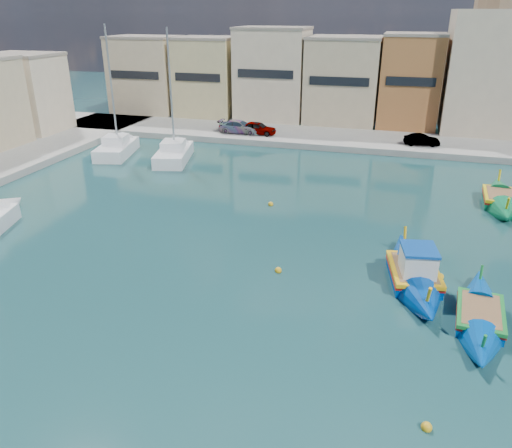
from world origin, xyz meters
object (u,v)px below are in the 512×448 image
at_px(luzzu_blue_cabin, 414,275).
at_px(yacht_north, 178,150).
at_px(church_block, 500,53).
at_px(luzzu_blue_south, 480,317).
at_px(yacht_midnorth, 123,145).
at_px(luzzu_green, 501,200).

height_order(luzzu_blue_cabin, yacht_north, yacht_north).
distance_m(church_block, luzzu_blue_south, 39.63).
height_order(church_block, luzzu_blue_south, church_block).
height_order(luzzu_blue_south, yacht_north, yacht_north).
distance_m(yacht_north, yacht_midnorth, 5.86).
relative_size(church_block, yacht_midnorth, 1.55).
bearing_deg(luzzu_blue_south, yacht_midnorth, 144.32).
height_order(church_block, yacht_north, church_block).
relative_size(luzzu_blue_cabin, luzzu_blue_south, 1.12).
height_order(church_block, luzzu_blue_cabin, church_block).
relative_size(church_block, luzzu_green, 2.15).
bearing_deg(church_block, luzzu_blue_cabin, -101.74).
distance_m(luzzu_blue_cabin, yacht_north, 28.17).
height_order(luzzu_green, yacht_midnorth, yacht_midnorth).
distance_m(church_block, yacht_midnorth, 39.31).
relative_size(luzzu_green, yacht_midnorth, 0.72).
xyz_separation_m(church_block, luzzu_blue_south, (-4.64, -38.51, -8.16)).
distance_m(luzzu_green, yacht_midnorth, 33.42).
height_order(luzzu_blue_cabin, luzzu_blue_south, luzzu_blue_cabin).
height_order(luzzu_blue_cabin, luzzu_green, luzzu_blue_cabin).
bearing_deg(luzzu_green, yacht_north, 168.50).
bearing_deg(luzzu_green, church_block, 85.98).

